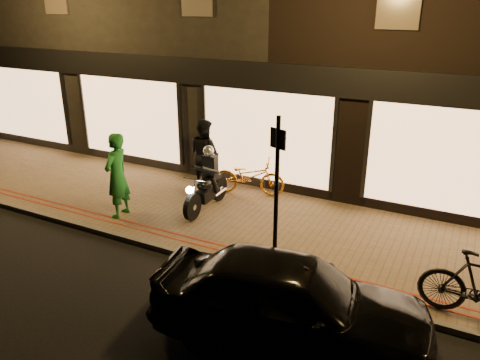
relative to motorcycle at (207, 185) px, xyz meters
name	(u,v)px	position (x,y,z in m)	size (l,w,h in m)	color
ground	(184,259)	(0.72, -2.13, -0.73)	(90.00, 90.00, 0.00)	black
sidewalk	(231,218)	(0.72, -0.13, -0.67)	(50.00, 4.00, 0.12)	brown
kerb_stone	(185,255)	(0.72, -2.08, -0.67)	(50.00, 0.14, 0.12)	#59544C
red_kerb_lines	(198,242)	(0.72, -1.58, -0.61)	(50.00, 0.26, 0.01)	maroon
building_row	(330,23)	(0.72, 6.86, 3.51)	(48.00, 10.11, 8.50)	black
motorcycle	(207,185)	(0.00, 0.00, 0.00)	(0.60, 1.94, 1.59)	black
sign_post	(276,189)	(2.60, -1.87, 1.06)	(0.34, 0.16, 3.00)	black
bicycle_gold	(249,177)	(0.49, 1.31, -0.12)	(0.66, 1.89, 0.99)	orange
person_green	(117,176)	(-1.65, -1.28, 0.40)	(0.74, 0.48, 2.03)	#20792B
person_dark	(205,153)	(-0.84, 1.28, 0.33)	(0.92, 0.72, 1.89)	black
parked_car	(290,300)	(3.51, -3.41, -0.02)	(1.69, 4.21, 1.43)	black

